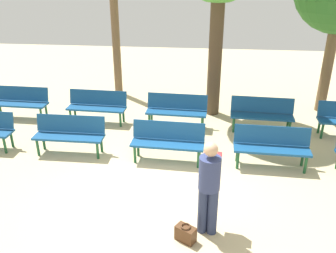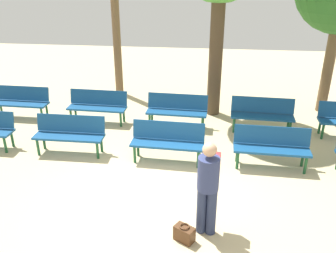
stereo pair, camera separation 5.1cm
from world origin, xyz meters
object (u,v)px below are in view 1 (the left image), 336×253
Objects in this scene: bench_r1_c3 at (262,112)px; tree_0 at (116,43)px; bench_r1_c2 at (177,109)px; bench_r1_c0 at (20,101)px; bench_r1_c1 at (97,105)px; handbag at (186,233)px; bench_r0_c1 at (70,133)px; bench_r0_c2 at (168,140)px; bench_r0_c3 at (272,145)px; visitor_with_backpack at (209,183)px.

tree_0 is at bearing 153.25° from bench_r1_c3.
bench_r1_c2 is 0.48× the size of tree_0.
bench_r1_c0 and bench_r1_c3 have the same top height.
bench_r1_c1 is 4.40× the size of handbag.
bench_r1_c3 is at bearing -0.12° from bench_r1_c0.
bench_r0_c1 is 3.91m from handbag.
bench_r1_c1 is 2.19m from bench_r1_c2.
bench_r1_c0 is at bearing -178.66° from bench_r1_c3.
bench_r0_c2 is at bearing -22.96° from bench_r1_c0.
bench_r0_c3 is at bearing 56.65° from handbag.
bench_r1_c2 is at bearing 0.24° from bench_r1_c1.
bench_r1_c2 is at bearing 36.61° from bench_r0_c1.
bench_r0_c2 is 1.00× the size of bench_r0_c3.
bench_r0_c2 is (2.28, -0.12, 0.00)m from bench_r0_c1.
visitor_with_backpack is (5.31, -4.26, 0.43)m from bench_r1_c0.
bench_r0_c3 is 0.98× the size of visitor_with_backpack.
visitor_with_backpack reaches higher than bench_r1_c1.
visitor_with_backpack is at bearing -36.98° from bench_r0_c1.
bench_r1_c2 is at bearing 141.93° from bench_r0_c3.
bench_r0_c3 is 2.67m from visitor_with_backpack.
tree_0 reaches higher than bench_r0_c1.
handbag is at bearing -68.59° from tree_0.
bench_r1_c2 is (0.04, 1.84, 0.00)m from bench_r0_c2.
handbag is at bearing -56.67° from bench_r1_c1.
bench_r1_c3 is 4.42× the size of handbag.
handbag is (4.97, -4.53, -0.37)m from bench_r1_c0.
visitor_with_backpack reaches higher than bench_r0_c2.
bench_r1_c3 is at bearing 2.01° from bench_r1_c2.
bench_r0_c3 is 1.00× the size of bench_r1_c3.
visitor_with_backpack is at bearing -65.82° from bench_r0_c2.
bench_r1_c0 is at bearing -134.58° from tree_0.
bench_r1_c3 is 4.70m from handbag.
bench_r1_c3 is at bearing 41.55° from bench_r0_c2.
bench_r0_c1 and bench_r0_c3 have the same top height.
bench_r1_c0 is 0.99× the size of bench_r1_c3.
bench_r0_c2 and bench_r1_c2 have the same top height.
bench_r0_c1 is 4.00m from visitor_with_backpack.
handbag is at bearing -80.77° from bench_r1_c2.
bench_r0_c1 is at bearing -156.64° from bench_r1_c3.
tree_0 is (0.02, 2.40, 1.19)m from bench_r1_c1.
bench_r1_c0 is (-2.13, 1.87, 0.00)m from bench_r0_c1.
bench_r1_c2 and bench_r1_c3 have the same top height.
bench_r0_c1 is at bearing -92.04° from bench_r1_c1.
bench_r0_c2 is 2.87m from bench_r1_c1.
bench_r1_c2 is at bearing -177.68° from bench_r1_c3.
bench_r0_c1 is 0.99× the size of bench_r0_c2.
bench_r0_c3 is 4.40× the size of handbag.
bench_r1_c1 is (0.13, 1.79, 0.00)m from bench_r0_c1.
tree_0 is at bearing 133.74° from bench_r1_c2.
tree_0 is 7.52m from handbag.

